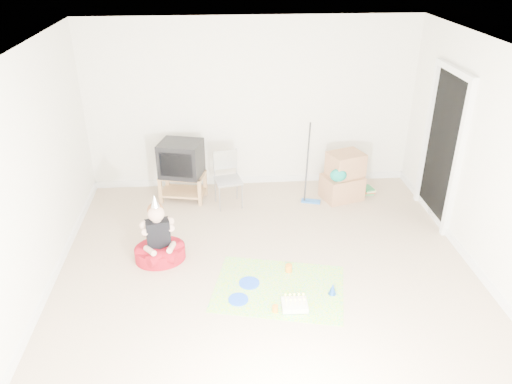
{
  "coord_description": "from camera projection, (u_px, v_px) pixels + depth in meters",
  "views": [
    {
      "loc": [
        -0.51,
        -4.79,
        3.59
      ],
      "look_at": [
        -0.1,
        0.4,
        0.9
      ],
      "focal_mm": 35.0,
      "sensor_mm": 36.0,
      "label": 1
    }
  ],
  "objects": [
    {
      "name": "ground",
      "position": [
        267.0,
        274.0,
        5.92
      ],
      "size": [
        5.0,
        5.0,
        0.0
      ],
      "primitive_type": "plane",
      "color": "tan",
      "rests_on": "ground"
    },
    {
      "name": "doorway_recess",
      "position": [
        443.0,
        150.0,
        6.69
      ],
      "size": [
        0.02,
        0.9,
        2.05
      ],
      "primitive_type": "cube",
      "color": "black",
      "rests_on": "ground"
    },
    {
      "name": "tv_stand",
      "position": [
        183.0,
        184.0,
        7.51
      ],
      "size": [
        0.73,
        0.54,
        0.41
      ],
      "color": "#A27749",
      "rests_on": "ground"
    },
    {
      "name": "crt_tv",
      "position": [
        181.0,
        159.0,
        7.32
      ],
      "size": [
        0.7,
        0.62,
        0.51
      ],
      "primitive_type": "cube",
      "rotation": [
        0.0,
        0.0,
        -0.26
      ],
      "color": "black",
      "rests_on": "tv_stand"
    },
    {
      "name": "folding_chair",
      "position": [
        228.0,
        181.0,
        7.27
      ],
      "size": [
        0.44,
        0.42,
        0.83
      ],
      "color": "#99999E",
      "rests_on": "ground"
    },
    {
      "name": "cardboard_boxes",
      "position": [
        343.0,
        177.0,
        7.5
      ],
      "size": [
        0.67,
        0.6,
        0.72
      ],
      "color": "#AC7A53",
      "rests_on": "ground"
    },
    {
      "name": "floor_mop",
      "position": [
        312.0,
        187.0,
        7.4
      ],
      "size": [
        0.3,
        0.38,
        1.15
      ],
      "color": "blue",
      "rests_on": "ground"
    },
    {
      "name": "book_pile",
      "position": [
        368.0,
        190.0,
        7.79
      ],
      "size": [
        0.2,
        0.23,
        0.1
      ],
      "color": "#2A7E44",
      "rests_on": "ground"
    },
    {
      "name": "seated_woman",
      "position": [
        159.0,
        245.0,
        6.12
      ],
      "size": [
        0.74,
        0.74,
        0.89
      ],
      "color": "maroon",
      "rests_on": "ground"
    },
    {
      "name": "party_mat",
      "position": [
        279.0,
        288.0,
        5.69
      ],
      "size": [
        1.66,
        1.36,
        0.01
      ],
      "primitive_type": "cube",
      "rotation": [
        0.0,
        0.0,
        -0.23
      ],
      "color": "#FF3594",
      "rests_on": "ground"
    },
    {
      "name": "birthday_cake",
      "position": [
        294.0,
        306.0,
        5.36
      ],
      "size": [
        0.28,
        0.23,
        0.14
      ],
      "color": "white",
      "rests_on": "party_mat"
    },
    {
      "name": "blue_plate_near",
      "position": [
        249.0,
        283.0,
        5.75
      ],
      "size": [
        0.24,
        0.24,
        0.01
      ],
      "primitive_type": "cylinder",
      "rotation": [
        0.0,
        0.0,
        0.03
      ],
      "color": "blue",
      "rests_on": "party_mat"
    },
    {
      "name": "blue_plate_far",
      "position": [
        238.0,
        299.0,
        5.5
      ],
      "size": [
        0.25,
        0.25,
        0.01
      ],
      "primitive_type": "cylinder",
      "rotation": [
        0.0,
        0.0,
        -0.11
      ],
      "color": "blue",
      "rests_on": "party_mat"
    },
    {
      "name": "orange_cup_near",
      "position": [
        289.0,
        268.0,
        5.94
      ],
      "size": [
        0.1,
        0.1,
        0.09
      ],
      "primitive_type": "cylinder",
      "rotation": [
        0.0,
        0.0,
        -0.33
      ],
      "color": "orange",
      "rests_on": "party_mat"
    },
    {
      "name": "orange_cup_far",
      "position": [
        275.0,
        309.0,
        5.31
      ],
      "size": [
        0.07,
        0.07,
        0.07
      ],
      "primitive_type": "cylinder",
      "rotation": [
        0.0,
        0.0,
        0.02
      ],
      "color": "orange",
      "rests_on": "party_mat"
    },
    {
      "name": "blue_party_hat",
      "position": [
        333.0,
        289.0,
        5.56
      ],
      "size": [
        0.13,
        0.13,
        0.14
      ],
      "primitive_type": "cone",
      "rotation": [
        0.0,
        0.0,
        -0.64
      ],
      "color": "blue",
      "rests_on": "party_mat"
    }
  ]
}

